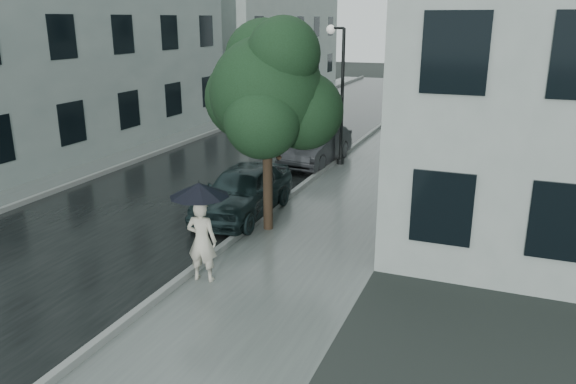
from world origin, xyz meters
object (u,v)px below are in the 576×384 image
at_px(car_near, 243,190).
at_px(car_far, 316,145).
at_px(street_tree, 269,91).
at_px(lamp_post, 339,86).
at_px(pedestrian, 202,241).

relative_size(car_near, car_far, 0.99).
xyz_separation_m(car_near, car_far, (0.00, 6.18, -0.02)).
bearing_deg(car_far, street_tree, -78.74).
height_order(lamp_post, car_near, lamp_post).
xyz_separation_m(street_tree, car_far, (-1.06, 6.83, -2.84)).
xyz_separation_m(lamp_post, car_near, (-0.72, -6.48, -2.16)).
xyz_separation_m(pedestrian, street_tree, (0.06, 3.33, 2.66)).
bearing_deg(lamp_post, car_far, -142.11).
distance_m(street_tree, car_far, 7.47).
height_order(street_tree, lamp_post, street_tree).
relative_size(pedestrian, lamp_post, 0.35).
bearing_deg(car_near, car_far, 89.16).
relative_size(street_tree, lamp_post, 1.06).
xyz_separation_m(street_tree, lamp_post, (-0.34, 7.12, -0.67)).
bearing_deg(street_tree, car_near, 148.78).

